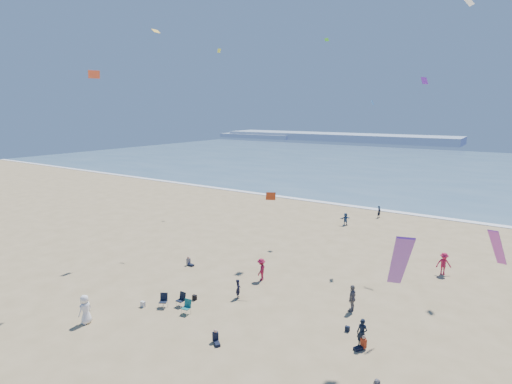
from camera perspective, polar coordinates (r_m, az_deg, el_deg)
The scene contains 11 objects.
ocean at distance 106.75m, azimuth 25.71°, elevation 3.02°, with size 220.00×100.00×0.06m, color #476B84.
surf_line at distance 58.29m, azimuth 18.74°, elevation -2.64°, with size 220.00×1.20×0.08m, color white.
headland_far at distance 194.90m, azimuth 11.19°, elevation 7.73°, with size 110.00×20.00×3.20m, color #7A8EA8.
headland_near at distance 209.13m, azimuth 0.37°, elevation 8.03°, with size 40.00×14.00×2.00m, color #7A8EA8.
standing_flyers at distance 28.42m, azimuth 10.63°, elevation -15.42°, with size 26.66×47.30×1.95m.
seated_group at distance 23.96m, azimuth -8.28°, elevation -22.19°, with size 18.37×22.81×0.84m.
chair_cluster at distance 29.50m, azimuth -11.30°, elevation -15.24°, with size 2.75×1.51×1.00m.
white_tote at distance 30.51m, azimuth -15.86°, elevation -15.15°, with size 0.35×0.20×0.40m, color silver.
black_backpack at distance 30.70m, azimuth -8.77°, elevation -14.68°, with size 0.30×0.22×0.38m, color black.
navy_bag at distance 27.24m, azimuth 12.92°, elevation -18.51°, with size 0.28×0.18×0.34m, color black.
kites_aloft at distance 23.72m, azimuth 21.35°, elevation 13.93°, with size 43.19×38.44×30.56m.
Camera 1 is at (13.85, -9.96, 13.66)m, focal length 28.00 mm.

